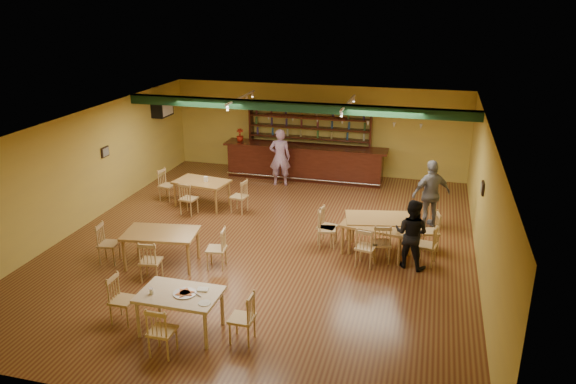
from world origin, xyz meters
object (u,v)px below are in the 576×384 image
(near_table, at_px, (181,312))
(patron_bar, at_px, (280,157))
(bar_counter, at_px, (305,162))
(dining_table_c, at_px, (162,248))
(dining_table_a, at_px, (202,193))
(dining_table_b, at_px, (378,233))
(dining_table_d, at_px, (375,238))
(patron_right_a, at_px, (411,234))

(near_table, relative_size, patron_bar, 0.79)
(bar_counter, distance_m, near_table, 9.24)
(dining_table_c, relative_size, patron_bar, 0.87)
(dining_table_a, xyz_separation_m, near_table, (2.16, -6.01, 0.01))
(dining_table_b, relative_size, dining_table_d, 1.03)
(dining_table_c, bearing_deg, dining_table_b, 16.36)
(patron_bar, relative_size, patron_right_a, 1.15)
(bar_counter, xyz_separation_m, dining_table_b, (2.95, -4.77, -0.17))
(dining_table_d, height_order, near_table, near_table)
(dining_table_d, distance_m, patron_right_a, 1.05)
(dining_table_d, xyz_separation_m, near_table, (-3.04, -4.14, 0.01))
(dining_table_a, distance_m, dining_table_b, 5.46)
(bar_counter, bearing_deg, patron_bar, -127.11)
(dining_table_b, xyz_separation_m, near_table, (-3.08, -4.47, -0.00))
(dining_table_b, bearing_deg, dining_table_d, -107.66)
(dining_table_c, distance_m, patron_right_a, 5.61)
(patron_bar, bearing_deg, dining_table_d, 115.86)
(dining_table_d, bearing_deg, dining_table_c, -147.53)
(dining_table_c, relative_size, near_table, 1.11)
(patron_bar, distance_m, patron_right_a, 6.45)
(dining_table_a, bearing_deg, dining_table_b, -7.80)
(dining_table_c, height_order, near_table, dining_table_c)
(bar_counter, relative_size, near_table, 3.72)
(near_table, bearing_deg, dining_table_a, 110.02)
(dining_table_c, bearing_deg, patron_bar, 71.48)
(dining_table_a, relative_size, patron_bar, 0.82)
(bar_counter, xyz_separation_m, dining_table_a, (-2.29, -3.22, -0.18))
(bar_counter, height_order, dining_table_b, bar_counter)
(dining_table_c, xyz_separation_m, patron_right_a, (5.43, 1.36, 0.40))
(dining_table_b, xyz_separation_m, dining_table_c, (-4.63, -2.16, 0.01))
(bar_counter, xyz_separation_m, patron_right_a, (3.75, -5.57, 0.24))
(dining_table_d, xyz_separation_m, patron_right_a, (0.83, -0.47, 0.42))
(dining_table_b, xyz_separation_m, dining_table_d, (-0.03, -0.33, -0.01))
(patron_bar, bearing_deg, patron_right_a, 118.92)
(dining_table_d, bearing_deg, patron_right_a, -18.64)
(dining_table_c, height_order, dining_table_d, dining_table_c)
(dining_table_c, xyz_separation_m, patron_bar, (1.06, 6.10, 0.52))
(dining_table_a, height_order, dining_table_c, dining_table_c)
(patron_right_a, bearing_deg, near_table, 60.76)
(patron_right_a, bearing_deg, bar_counter, -38.74)
(patron_bar, bearing_deg, near_table, 79.60)
(near_table, xyz_separation_m, patron_right_a, (3.88, 3.67, 0.41))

